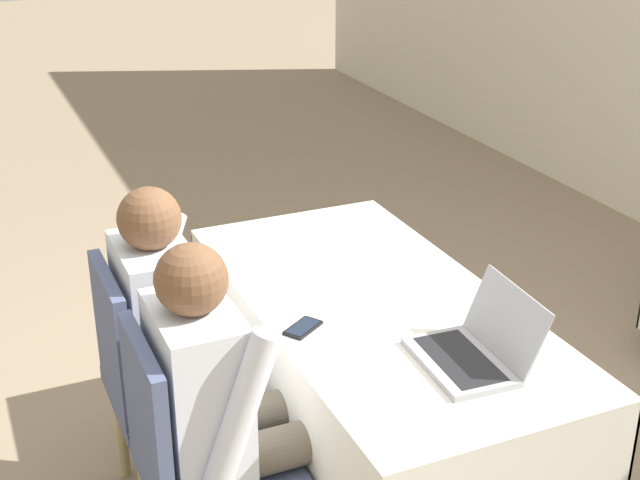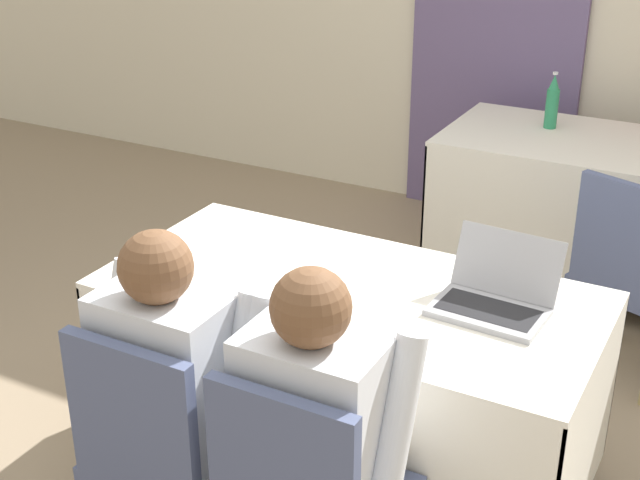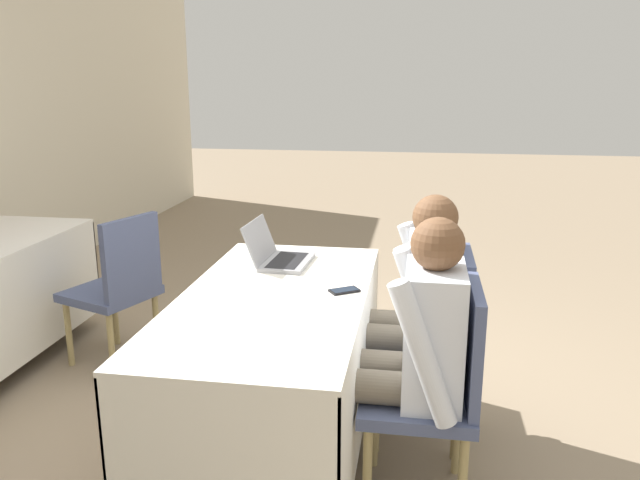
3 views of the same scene
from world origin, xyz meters
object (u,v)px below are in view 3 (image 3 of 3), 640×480
object	(u,v)px
chair_near_left	(438,385)
person_checkered_shirt	(412,345)
chair_near_right	(436,338)
person_white_shirt	(414,304)
cell_phone	(344,291)
chair_far_spare	(119,284)
laptop	(279,255)

from	to	relation	value
chair_near_left	person_checkered_shirt	distance (m)	0.19
chair_near_right	person_white_shirt	distance (m)	0.19
person_white_shirt	chair_near_right	bearing A→B (deg)	90.00
cell_phone	person_white_shirt	xyz separation A→B (m)	(0.15, -0.30, -0.10)
chair_far_spare	person_checkered_shirt	world-z (taller)	person_checkered_shirt
chair_near_left	person_white_shirt	distance (m)	0.50
chair_near_right	chair_far_spare	distance (m)	1.86
laptop	chair_near_right	world-z (taller)	laptop
chair_far_spare	person_white_shirt	bearing A→B (deg)	94.11
person_checkered_shirt	person_white_shirt	size ratio (longest dim) A/B	1.00
laptop	person_checkered_shirt	size ratio (longest dim) A/B	0.31
chair_near_left	chair_far_spare	xyz separation A→B (m)	(0.95, 1.80, 0.00)
chair_near_right	person_checkered_shirt	size ratio (longest dim) A/B	0.78
chair_near_right	chair_far_spare	xyz separation A→B (m)	(0.49, 1.80, 0.00)
chair_near_right	cell_phone	bearing A→B (deg)	-70.17
cell_phone	chair_near_left	xyz separation A→B (m)	(-0.31, -0.41, -0.26)
laptop	chair_near_left	distance (m)	1.08
laptop	cell_phone	size ratio (longest dim) A/B	2.47
laptop	chair_far_spare	size ratio (longest dim) A/B	0.39
cell_phone	person_checkered_shirt	xyz separation A→B (m)	(-0.31, -0.30, -0.10)
chair_near_left	person_white_shirt	size ratio (longest dim) A/B	0.78
chair_near_right	chair_near_left	bearing A→B (deg)	0.00
cell_phone	chair_far_spare	world-z (taller)	chair_far_spare
laptop	person_checkered_shirt	distance (m)	0.97
chair_near_left	chair_near_right	xyz separation A→B (m)	(0.46, 0.00, 0.00)
cell_phone	chair_near_left	distance (m)	0.57
chair_far_spare	chair_near_left	bearing A→B (deg)	82.43
chair_far_spare	person_checkered_shirt	bearing A→B (deg)	81.01
chair_near_left	chair_near_right	world-z (taller)	same
cell_phone	person_white_shirt	world-z (taller)	person_white_shirt
chair_far_spare	person_white_shirt	distance (m)	1.77
chair_near_left	person_white_shirt	world-z (taller)	person_white_shirt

